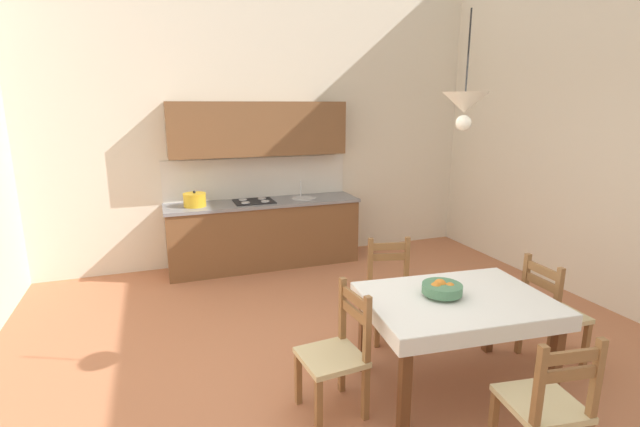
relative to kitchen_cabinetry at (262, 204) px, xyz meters
The scene contains 10 objects.
ground_plane 3.06m from the kitchen_cabinetry, 87.10° to the right, with size 6.66×6.99×0.10m, color #B7704C.
wall_back 1.29m from the kitchen_cabinetry, 65.95° to the left, with size 6.66×0.12×4.19m, color silver.
kitchen_cabinetry is the anchor object (origin of this frame).
dining_table 3.37m from the kitchen_cabinetry, 77.34° to the right, with size 1.45×1.10×0.75m.
dining_chair_tv_side 3.27m from the kitchen_cabinetry, 93.88° to the right, with size 0.45×0.45×0.93m.
dining_chair_kitchen_side 2.50m from the kitchen_cabinetry, 73.81° to the right, with size 0.51×0.51×0.93m.
dining_chair_camera_side 4.26m from the kitchen_cabinetry, 80.14° to the right, with size 0.48×0.48×0.93m.
dining_chair_window_side 3.71m from the kitchen_cabinetry, 62.00° to the right, with size 0.44×0.44×0.93m.
fruit_bowl 3.28m from the kitchen_cabinetry, 78.77° to the right, with size 0.30×0.30×0.12m.
pendant_lamp 3.54m from the kitchen_cabinetry, 77.07° to the right, with size 0.32×0.32×0.80m.
Camera 1 is at (-1.47, -3.01, 2.17)m, focal length 25.66 mm.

